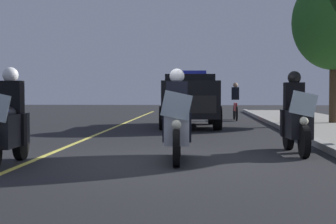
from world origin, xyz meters
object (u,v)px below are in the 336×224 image
(police_motorcycle_lead_right, at_px, (177,123))
(police_motorcycle_trailing, at_px, (296,120))
(police_motorcycle_lead_left, at_px, (8,125))
(police_suv, at_px, (190,98))
(tree_far_back, at_px, (334,22))
(cyclist_background, at_px, (235,101))

(police_motorcycle_lead_right, bearing_deg, police_motorcycle_trailing, 118.70)
(police_motorcycle_lead_left, relative_size, police_suv, 0.43)
(police_motorcycle_lead_left, distance_m, police_motorcycle_lead_right, 3.01)
(police_motorcycle_lead_left, bearing_deg, police_motorcycle_lead_right, 104.96)
(tree_far_back, bearing_deg, police_suv, -76.84)
(police_motorcycle_lead_left, height_order, tree_far_back, tree_far_back)
(cyclist_background, height_order, tree_far_back, tree_far_back)
(police_motorcycle_trailing, bearing_deg, police_suv, -163.45)
(tree_far_back, bearing_deg, police_motorcycle_lead_left, -36.30)
(police_suv, xyz_separation_m, tree_far_back, (-1.27, 5.45, 2.86))
(police_motorcycle_lead_right, xyz_separation_m, cyclist_background, (-13.69, 1.95, 0.14))
(police_motorcycle_trailing, bearing_deg, cyclist_background, -177.90)
(police_motorcycle_lead_right, distance_m, cyclist_background, 13.83)
(police_motorcycle_trailing, height_order, tree_far_back, tree_far_back)
(police_motorcycle_lead_right, height_order, tree_far_back, tree_far_back)
(police_motorcycle_trailing, relative_size, cyclist_background, 1.22)
(police_motorcycle_lead_left, bearing_deg, police_suv, 163.88)
(police_suv, bearing_deg, tree_far_back, 103.16)
(police_motorcycle_lead_left, height_order, police_motorcycle_lead_right, same)
(cyclist_background, bearing_deg, police_motorcycle_lead_right, -8.11)
(police_suv, distance_m, tree_far_back, 6.28)
(police_motorcycle_lead_left, bearing_deg, cyclist_background, 161.44)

